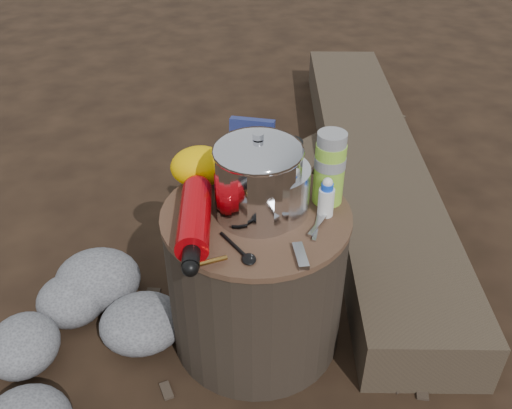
{
  "coord_description": "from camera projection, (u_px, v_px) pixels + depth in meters",
  "views": [
    {
      "loc": [
        -0.18,
        -1.13,
        1.3
      ],
      "look_at": [
        0.0,
        0.0,
        0.48
      ],
      "focal_mm": 38.7,
      "sensor_mm": 36.0,
      "label": 1
    }
  ],
  "objects": [
    {
      "name": "multitool",
      "position": [
        301.0,
        256.0,
        1.28
      ],
      "size": [
        0.03,
        0.09,
        0.01
      ],
      "primitive_type": "cube",
      "rotation": [
        0.0,
        0.0,
        -0.02
      ],
      "color": "#B0B0B5",
      "rests_on": "stump"
    },
    {
      "name": "foil_windscreen",
      "position": [
        269.0,
        189.0,
        1.4
      ],
      "size": [
        0.21,
        0.21,
        0.13
      ],
      "primitive_type": "cylinder",
      "color": "silver",
      "rests_on": "stump"
    },
    {
      "name": "pot_grabber",
      "position": [
        317.0,
        224.0,
        1.38
      ],
      "size": [
        0.09,
        0.13,
        0.01
      ],
      "primitive_type": null,
      "rotation": [
        0.0,
        0.0,
        -0.52
      ],
      "color": "#B0B0B5",
      "rests_on": "stump"
    },
    {
      "name": "stump",
      "position": [
        256.0,
        277.0,
        1.56
      ],
      "size": [
        0.49,
        0.49,
        0.45
      ],
      "primitive_type": "cylinder",
      "color": "black",
      "rests_on": "ground"
    },
    {
      "name": "log_small",
      "position": [
        321.0,
        154.0,
        2.49
      ],
      "size": [
        0.97,
        0.75,
        0.09
      ],
      "primitive_type": "cube",
      "rotation": [
        0.0,
        0.0,
        -0.96
      ],
      "color": "#342A1F",
      "rests_on": "ground"
    },
    {
      "name": "fuel_bottle",
      "position": [
        195.0,
        218.0,
        1.34
      ],
      "size": [
        0.12,
        0.33,
        0.08
      ],
      "primitive_type": null,
      "rotation": [
        0.0,
        0.0,
        -0.12
      ],
      "color": "#AE040A",
      "rests_on": "stump"
    },
    {
      "name": "ground",
      "position": [
        256.0,
        332.0,
        1.69
      ],
      "size": [
        60.0,
        60.0,
        0.0
      ],
      "primitive_type": "plane",
      "color": "black",
      "rests_on": "ground"
    },
    {
      "name": "stuff_sack",
      "position": [
        199.0,
        166.0,
        1.51
      ],
      "size": [
        0.16,
        0.13,
        0.11
      ],
      "primitive_type": "ellipsoid",
      "color": "#E8AC00",
      "rests_on": "stump"
    },
    {
      "name": "log_main",
      "position": [
        369.0,
        162.0,
        2.34
      ],
      "size": [
        0.72,
        2.19,
        0.18
      ],
      "primitive_type": "cube",
      "rotation": [
        0.0,
        0.0,
        -0.17
      ],
      "color": "#342A1F",
      "rests_on": "ground"
    },
    {
      "name": "camping_pot",
      "position": [
        258.0,
        177.0,
        1.36
      ],
      "size": [
        0.22,
        0.22,
        0.22
      ],
      "primitive_type": "cylinder",
      "color": "silver",
      "rests_on": "stump"
    },
    {
      "name": "travel_mug",
      "position": [
        289.0,
        158.0,
        1.55
      ],
      "size": [
        0.07,
        0.07,
        0.1
      ],
      "primitive_type": "cylinder",
      "color": "black",
      "rests_on": "stump"
    },
    {
      "name": "spork",
      "position": [
        234.0,
        245.0,
        1.31
      ],
      "size": [
        0.08,
        0.13,
        0.01
      ],
      "primitive_type": null,
      "rotation": [
        0.0,
        0.0,
        0.46
      ],
      "color": "black",
      "rests_on": "stump"
    },
    {
      "name": "food_pouch",
      "position": [
        252.0,
        146.0,
        1.55
      ],
      "size": [
        0.13,
        0.07,
        0.16
      ],
      "primitive_type": "cube",
      "rotation": [
        0.0,
        0.0,
        -0.36
      ],
      "color": "navy",
      "rests_on": "stump"
    },
    {
      "name": "squeeze_bottle",
      "position": [
        326.0,
        199.0,
        1.39
      ],
      "size": [
        0.04,
        0.04,
        0.1
      ],
      "primitive_type": "cylinder",
      "color": "silver",
      "rests_on": "stump"
    },
    {
      "name": "rock_ring",
      "position": [
        86.0,
        373.0,
        1.46
      ],
      "size": [
        0.4,
        0.87,
        0.17
      ],
      "primitive_type": null,
      "color": "#545458",
      "rests_on": "ground"
    },
    {
      "name": "thermos",
      "position": [
        329.0,
        168.0,
        1.41
      ],
      "size": [
        0.08,
        0.08,
        0.2
      ],
      "primitive_type": "cylinder",
      "color": "#8BC533",
      "rests_on": "stump"
    }
  ]
}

